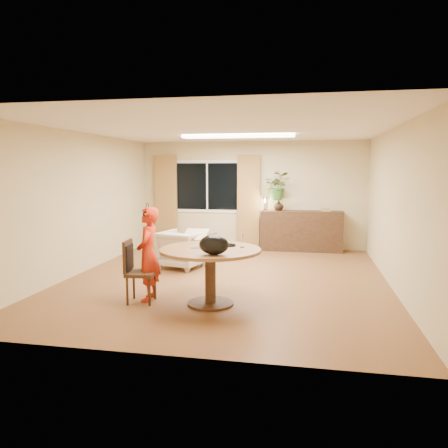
% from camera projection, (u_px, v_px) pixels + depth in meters
% --- Properties ---
extents(floor, '(6.50, 6.50, 0.00)m').
position_uv_depth(floor, '(226.00, 279.00, 7.68)').
color(floor, brown).
rests_on(floor, ground).
extents(ceiling, '(6.50, 6.50, 0.00)m').
position_uv_depth(ceiling, '(227.00, 129.00, 7.36)').
color(ceiling, white).
rests_on(ceiling, wall_back).
extents(wall_back, '(5.50, 0.00, 5.50)m').
position_uv_depth(wall_back, '(251.00, 195.00, 10.69)').
color(wall_back, tan).
rests_on(wall_back, floor).
extents(wall_left, '(0.00, 6.50, 6.50)m').
position_uv_depth(wall_left, '(80.00, 203.00, 8.04)').
color(wall_left, tan).
rests_on(wall_left, floor).
extents(wall_right, '(0.00, 6.50, 6.50)m').
position_uv_depth(wall_right, '(395.00, 208.00, 7.00)').
color(wall_right, tan).
rests_on(wall_right, floor).
extents(window, '(1.70, 0.03, 1.30)m').
position_uv_depth(window, '(207.00, 186.00, 10.85)').
color(window, white).
rests_on(window, wall_back).
extents(curtain_left, '(0.55, 0.08, 2.25)m').
position_uv_depth(curtain_left, '(166.00, 200.00, 11.02)').
color(curtain_left, olive).
rests_on(curtain_left, wall_back).
extents(curtain_right, '(0.55, 0.08, 2.25)m').
position_uv_depth(curtain_right, '(248.00, 201.00, 10.62)').
color(curtain_right, olive).
rests_on(curtain_right, wall_back).
extents(ceiling_panel, '(2.20, 0.35, 0.05)m').
position_uv_depth(ceiling_panel, '(238.00, 136.00, 8.53)').
color(ceiling_panel, white).
rests_on(ceiling_panel, ceiling).
extents(dining_table, '(1.43, 1.43, 0.81)m').
position_uv_depth(dining_table, '(210.00, 261.00, 6.15)').
color(dining_table, brown).
rests_on(dining_table, floor).
extents(dining_chair, '(0.47, 0.44, 0.91)m').
position_uv_depth(dining_chair, '(141.00, 272.00, 6.29)').
color(dining_chair, black).
rests_on(dining_chair, floor).
extents(child, '(0.54, 0.39, 1.38)m').
position_uv_depth(child, '(148.00, 254.00, 6.38)').
color(child, red).
rests_on(child, floor).
extents(laptop, '(0.41, 0.33, 0.24)m').
position_uv_depth(laptop, '(205.00, 240.00, 6.15)').
color(laptop, '#B7B7BC').
rests_on(laptop, dining_table).
extents(tumbler, '(0.08, 0.08, 0.11)m').
position_uv_depth(tumbler, '(221.00, 241.00, 6.41)').
color(tumbler, white).
rests_on(tumbler, dining_table).
extents(wine_glass, '(0.07, 0.07, 0.20)m').
position_uv_depth(wine_glass, '(242.00, 240.00, 6.21)').
color(wine_glass, white).
rests_on(wine_glass, dining_table).
extents(pot_lid, '(0.30, 0.30, 0.04)m').
position_uv_depth(pot_lid, '(228.00, 245.00, 6.34)').
color(pot_lid, white).
rests_on(pot_lid, dining_table).
extents(handbag, '(0.42, 0.28, 0.26)m').
position_uv_depth(handbag, '(214.00, 245.00, 5.66)').
color(handbag, black).
rests_on(handbag, dining_table).
extents(armchair, '(0.96, 0.97, 0.73)m').
position_uv_depth(armchair, '(182.00, 249.00, 8.55)').
color(armchair, beige).
rests_on(armchair, floor).
extents(throw, '(0.46, 0.56, 0.03)m').
position_uv_depth(throw, '(196.00, 231.00, 8.42)').
color(throw, beige).
rests_on(throw, armchair).
extents(sideboard, '(1.90, 0.46, 0.95)m').
position_uv_depth(sideboard, '(301.00, 231.00, 10.32)').
color(sideboard, black).
rests_on(sideboard, floor).
extents(vase, '(0.28, 0.28, 0.25)m').
position_uv_depth(vase, '(279.00, 205.00, 10.35)').
color(vase, black).
rests_on(vase, sideboard).
extents(bouquet, '(0.60, 0.53, 0.66)m').
position_uv_depth(bouquet, '(277.00, 186.00, 10.30)').
color(bouquet, '#306325').
rests_on(bouquet, vase).
extents(book_stack, '(0.21, 0.16, 0.08)m').
position_uv_depth(book_stack, '(326.00, 210.00, 10.15)').
color(book_stack, '#97694C').
rests_on(book_stack, sideboard).
extents(desk_lamp, '(0.16, 0.16, 0.32)m').
position_uv_depth(desk_lamp, '(265.00, 204.00, 10.36)').
color(desk_lamp, black).
rests_on(desk_lamp, sideboard).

